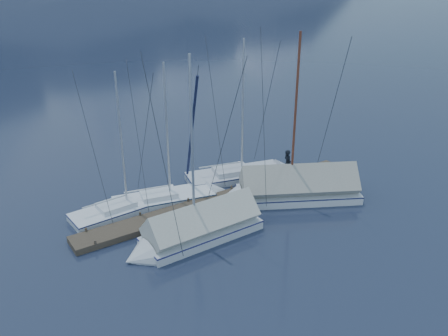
{
  "coord_description": "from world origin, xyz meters",
  "views": [
    {
      "loc": [
        -13.55,
        -18.61,
        13.13
      ],
      "look_at": [
        0.0,
        2.0,
        2.2
      ],
      "focal_mm": 38.0,
      "sensor_mm": 36.0,
      "label": 1
    }
  ],
  "objects": [
    {
      "name": "sailboat_covered_far",
      "position": [
        -3.63,
        -0.6,
        0.5
      ],
      "size": [
        7.41,
        3.14,
        10.33
      ],
      "color": "silver",
      "rests_on": "ground"
    },
    {
      "name": "dock",
      "position": [
        0.0,
        2.0,
        0.11
      ],
      "size": [
        18.0,
        1.5,
        0.54
      ],
      "color": "#382D23",
      "rests_on": "ground"
    },
    {
      "name": "sailboat_open_mid",
      "position": [
        -2.08,
        3.79,
        0.16
      ],
      "size": [
        7.06,
        3.4,
        9.01
      ],
      "color": "silver",
      "rests_on": "ground"
    },
    {
      "name": "person",
      "position": [
        4.93,
        2.17,
        1.25
      ],
      "size": [
        0.54,
        0.73,
        1.83
      ],
      "primitive_type": "imported",
      "rotation": [
        0.0,
        0.0,
        1.4
      ],
      "color": "black",
      "rests_on": "dock"
    },
    {
      "name": "sailboat_open_right",
      "position": [
        3.37,
        4.14,
        0.17
      ],
      "size": [
        7.68,
        3.8,
        9.79
      ],
      "color": "silver",
      "rests_on": "ground"
    },
    {
      "name": "mooring_posts",
      "position": [
        -0.5,
        2.0,
        0.35
      ],
      "size": [
        15.12,
        1.52,
        0.35
      ],
      "color": "#382D23",
      "rests_on": "ground"
    },
    {
      "name": "sailboat_covered_near",
      "position": [
        3.41,
        0.31,
        0.54
      ],
      "size": [
        8.52,
        6.05,
        10.79
      ],
      "color": "silver",
      "rests_on": "ground"
    },
    {
      "name": "ground",
      "position": [
        0.0,
        0.0,
        0.0
      ],
      "size": [
        1000.0,
        1000.0,
        0.0
      ],
      "primitive_type": "plane",
      "color": "black",
      "rests_on": "ground"
    },
    {
      "name": "sailboat_open_left",
      "position": [
        -4.67,
        4.21,
        0.15
      ],
      "size": [
        6.72,
        2.84,
        8.75
      ],
      "color": "silver",
      "rests_on": "ground"
    }
  ]
}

